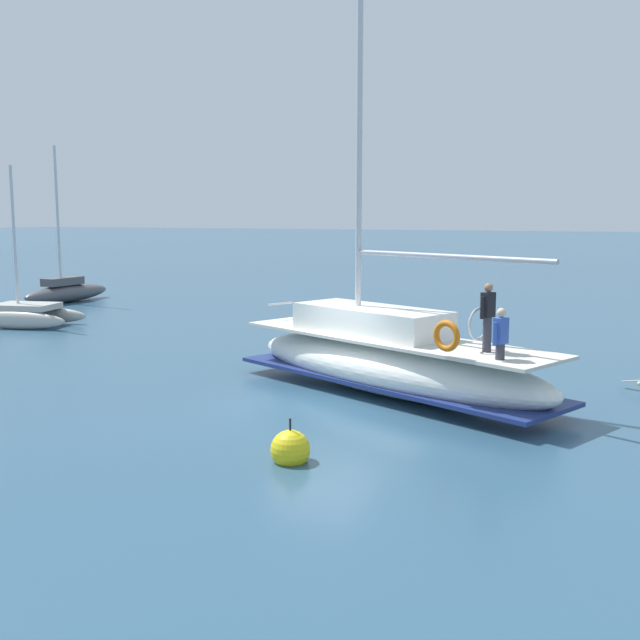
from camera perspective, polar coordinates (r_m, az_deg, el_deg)
ground_plane at (r=18.64m, az=0.02°, el=-6.18°), size 400.00×400.00×0.00m
main_sailboat at (r=19.34m, az=5.27°, el=-2.91°), size 5.98×9.77×14.08m
moored_sloop_near at (r=33.20m, az=-21.48°, el=0.49°), size 3.10×4.81×6.55m
moored_sloop_far at (r=41.60m, az=-18.71°, el=2.12°), size 5.70×1.56×8.05m
mooring_buoy at (r=14.18m, az=-2.27°, el=-9.84°), size 0.75×0.75×0.98m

